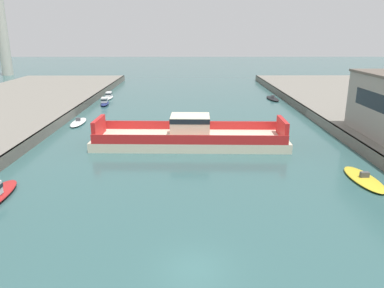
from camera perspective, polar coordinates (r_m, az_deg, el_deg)
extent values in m
plane|color=#335B5B|center=(22.86, 0.38, -18.73)|extent=(400.00, 400.00, 0.00)
cube|color=#4C4742|center=(44.82, -25.46, -1.21)|extent=(0.30, 140.00, 1.39)
cube|color=#4C4742|center=(45.06, 25.29, -1.09)|extent=(0.30, 140.00, 1.39)
cube|color=beige|center=(45.48, -0.29, 0.53)|extent=(23.61, 7.67, 1.10)
cube|color=red|center=(48.52, -0.19, 2.92)|extent=(22.48, 0.75, 1.10)
cube|color=red|center=(41.86, -0.41, 0.65)|extent=(22.48, 0.75, 1.10)
cube|color=beige|center=(44.99, -0.29, 2.80)|extent=(4.79, 3.99, 2.62)
cube|color=black|center=(44.77, -0.30, 3.99)|extent=(4.83, 4.03, 0.60)
cube|color=red|center=(46.15, 13.77, 2.40)|extent=(0.64, 4.93, 2.20)
cube|color=red|center=(46.69, -14.20, 2.54)|extent=(0.64, 4.93, 2.20)
ellipsoid|color=black|center=(78.91, 12.33, 6.87)|extent=(2.38, 6.53, 0.44)
cube|color=#4C4C51|center=(78.84, 12.35, 7.21)|extent=(0.68, 0.45, 0.50)
ellipsoid|color=navy|center=(73.30, -13.32, 6.12)|extent=(2.08, 5.44, 0.57)
cube|color=silver|center=(72.79, -13.39, 6.63)|extent=(1.25, 1.96, 0.89)
cube|color=black|center=(72.77, -13.39, 6.72)|extent=(1.28, 2.02, 0.27)
ellipsoid|color=yellow|center=(38.16, 25.00, -4.92)|extent=(2.55, 6.80, 0.39)
cube|color=#4C4C51|center=(38.00, 25.08, -4.29)|extent=(0.81, 0.43, 0.50)
ellipsoid|color=white|center=(80.39, -12.73, 7.01)|extent=(1.73, 5.56, 0.40)
cube|color=silver|center=(80.68, -12.71, 7.52)|extent=(1.15, 1.96, 0.91)
cube|color=black|center=(80.67, -12.72, 7.60)|extent=(1.19, 2.02, 0.27)
ellipsoid|color=white|center=(58.97, -17.13, 3.22)|extent=(1.97, 6.18, 0.41)
cube|color=#4C4C51|center=(58.87, -17.16, 3.65)|extent=(0.65, 0.41, 0.50)
cube|color=black|center=(46.12, 27.08, 5.59)|extent=(0.08, 12.15, 1.98)
cylinder|color=beige|center=(136.08, -27.32, 15.63)|extent=(3.37, 3.37, 29.55)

